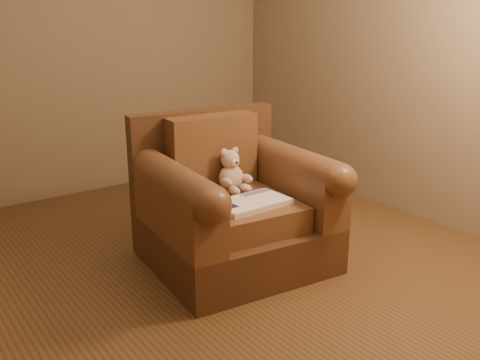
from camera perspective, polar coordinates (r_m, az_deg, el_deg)
floor at (r=3.56m, az=-4.82°, el=-9.49°), size 4.00×4.00×0.00m
armchair at (r=3.54m, az=-0.90°, el=-2.96°), size 1.18×1.13×0.97m
teddy_bear at (r=3.57m, az=-0.83°, el=0.62°), size 0.22×0.24×0.30m
guidebook at (r=3.31m, az=1.21°, el=-2.45°), size 0.47×0.29×0.04m
side_table at (r=4.36m, az=2.27°, el=0.16°), size 0.42×0.42×0.59m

